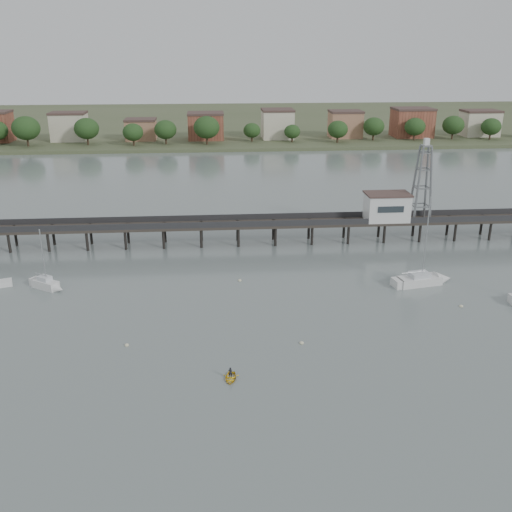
{
  "coord_description": "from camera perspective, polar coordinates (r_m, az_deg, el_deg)",
  "views": [
    {
      "loc": [
        -8.07,
        -42.86,
        35.42
      ],
      "look_at": [
        -1.45,
        42.0,
        4.0
      ],
      "focal_mm": 40.0,
      "sensor_mm": 36.0,
      "label": 1
    }
  ],
  "objects": [
    {
      "name": "lattice_tower",
      "position": [
        112.86,
        16.3,
        7.0
      ],
      "size": [
        3.2,
        3.2,
        15.5
      ],
      "color": "slate",
      "rests_on": "ground"
    },
    {
      "name": "far_shore",
      "position": [
        284.66,
        -2.81,
        13.28
      ],
      "size": [
        500.0,
        170.0,
        10.4
      ],
      "color": "#475133",
      "rests_on": "ground"
    },
    {
      "name": "sailboat_c",
      "position": [
        94.36,
        16.8,
        -2.29
      ],
      "size": [
        9.53,
        4.4,
        15.09
      ],
      "rotation": [
        0.0,
        0.0,
        0.19
      ],
      "color": "silver",
      "rests_on": "ground"
    },
    {
      "name": "dinghy_occupant",
      "position": [
        66.03,
        -2.57,
        -12.21
      ],
      "size": [
        0.73,
        1.35,
        0.31
      ],
      "primitive_type": "imported",
      "rotation": [
        0.0,
        0.0,
        2.93
      ],
      "color": "black",
      "rests_on": "ground"
    },
    {
      "name": "mooring_buoys",
      "position": [
        83.39,
        4.87,
        -4.89
      ],
      "size": [
        85.4,
        21.67,
        0.39
      ],
      "color": "beige",
      "rests_on": "ground"
    },
    {
      "name": "yellow_dinghy",
      "position": [
        66.03,
        -2.57,
        -12.21
      ],
      "size": [
        1.91,
        0.77,
        2.59
      ],
      "primitive_type": "imported",
      "rotation": [
        0.0,
        0.0,
        -0.13
      ],
      "color": "yellow",
      "rests_on": "ground"
    },
    {
      "name": "pier",
      "position": [
        107.92,
        0.02,
        3.22
      ],
      "size": [
        150.0,
        5.0,
        5.5
      ],
      "color": "#2D2823",
      "rests_on": "ground"
    },
    {
      "name": "sailboat_b",
      "position": [
        93.88,
        -20.0,
        -2.77
      ],
      "size": [
        5.91,
        4.73,
        10.05
      ],
      "rotation": [
        0.0,
        0.0,
        -0.58
      ],
      "color": "silver",
      "rests_on": "ground"
    },
    {
      "name": "pier_building",
      "position": [
        111.81,
        12.95,
        4.84
      ],
      "size": [
        8.4,
        5.4,
        5.3
      ],
      "color": "silver",
      "rests_on": "ground"
    },
    {
      "name": "ground_plane",
      "position": [
        56.19,
        5.09,
        -18.92
      ],
      "size": [
        500.0,
        500.0,
        0.0
      ],
      "primitive_type": "plane",
      "color": "slate",
      "rests_on": "ground"
    }
  ]
}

